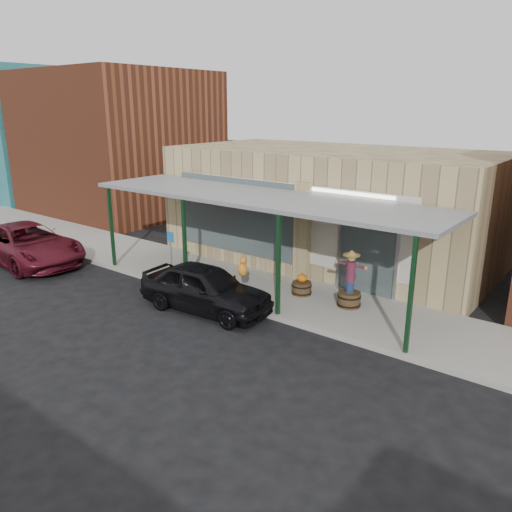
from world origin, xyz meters
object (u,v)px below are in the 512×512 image
Objects in this scene: parked_sedan at (206,288)px; car_maroon at (27,244)px; barrel_scarecrow at (350,288)px; barrel_pumpkin at (302,287)px; handicap_sign at (171,249)px.

car_maroon is (-8.50, -0.76, 0.05)m from parked_sedan.
car_maroon is at bearing 90.38° from parked_sedan.
parked_sedan is at bearing -160.73° from barrel_scarecrow.
barrel_pumpkin is 0.43× the size of handicap_sign.
barrel_pumpkin is 4.53m from handicap_sign.
parked_sedan is 8.53m from car_maroon.
handicap_sign is at bearing -161.02° from barrel_pumpkin.
parked_sedan reaches higher than car_maroon.
handicap_sign reaches higher than barrel_pumpkin.
barrel_scarecrow reaches higher than parked_sedan.
car_maroon is (-10.21, -3.23, 0.34)m from barrel_pumpkin.
barrel_scarecrow is at bearing -57.88° from parked_sedan.
car_maroon reaches higher than barrel_pumpkin.
parked_sedan is at bearing -124.67° from barrel_pumpkin.
barrel_pumpkin is 0.17× the size of parked_sedan.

